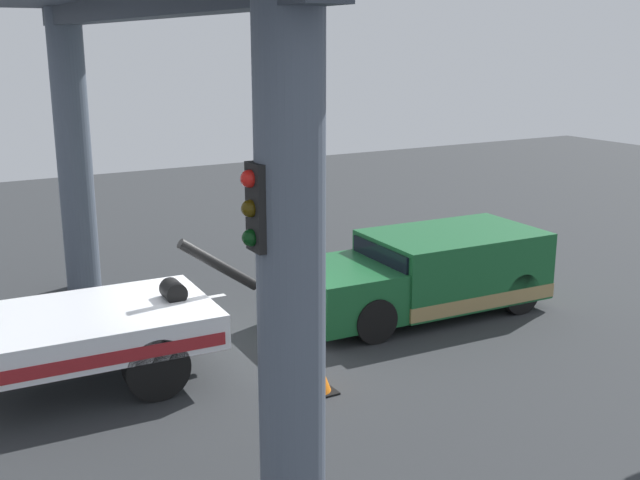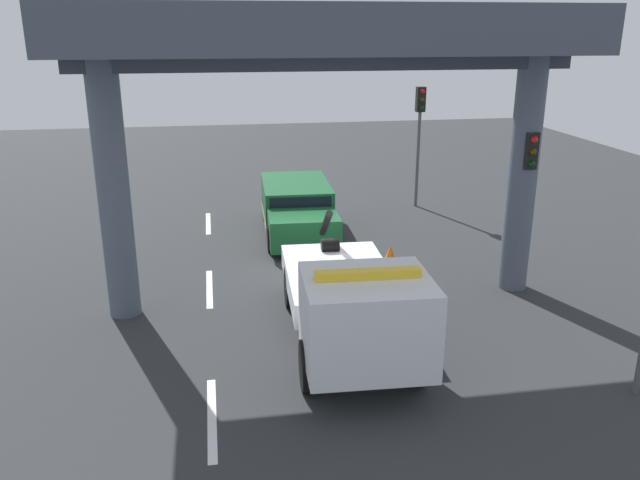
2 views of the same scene
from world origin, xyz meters
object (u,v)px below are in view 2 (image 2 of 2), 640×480
object	(u,v)px
tow_truck_white	(353,303)
traffic_cone_orange	(390,257)
traffic_light_near	(420,121)
towed_van_green	(297,210)
traffic_light_far	(527,178)

from	to	relation	value
tow_truck_white	traffic_cone_orange	world-z (taller)	tow_truck_white
tow_truck_white	traffic_cone_orange	xyz separation A→B (m)	(-4.85, 2.17, -0.87)
tow_truck_white	traffic_light_near	world-z (taller)	traffic_light_near
tow_truck_white	towed_van_green	size ratio (longest dim) A/B	1.38
tow_truck_white	traffic_light_near	distance (m)	12.40
towed_van_green	traffic_light_near	bearing A→B (deg)	116.71
traffic_light_far	traffic_cone_orange	world-z (taller)	traffic_light_far
towed_van_green	traffic_light_far	size ratio (longest dim) A/B	1.27
towed_van_green	traffic_light_near	size ratio (longest dim) A/B	1.17
towed_van_green	traffic_cone_orange	size ratio (longest dim) A/B	7.64
tow_truck_white	towed_van_green	distance (m)	8.70
traffic_light_far	tow_truck_white	bearing A→B (deg)	-61.77
tow_truck_white	traffic_light_far	distance (m)	5.93
traffic_cone_orange	towed_van_green	bearing A→B (deg)	-150.91
tow_truck_white	traffic_light_far	size ratio (longest dim) A/B	1.76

